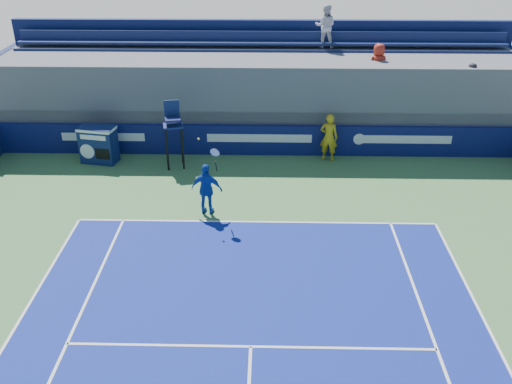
{
  "coord_description": "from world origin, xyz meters",
  "views": [
    {
      "loc": [
        0.34,
        -3.25,
        8.88
      ],
      "look_at": [
        0.0,
        11.5,
        1.25
      ],
      "focal_mm": 40.0,
      "sensor_mm": 36.0,
      "label": 1
    }
  ],
  "objects_px": {
    "match_clock": "(98,144)",
    "tennis_player": "(207,189)",
    "ball_person": "(329,137)",
    "umpire_chair": "(173,128)"
  },
  "relations": [
    {
      "from": "ball_person",
      "to": "match_clock",
      "type": "xyz_separation_m",
      "value": [
        -8.59,
        -0.36,
        -0.19
      ]
    },
    {
      "from": "ball_person",
      "to": "match_clock",
      "type": "height_order",
      "value": "ball_person"
    },
    {
      "from": "ball_person",
      "to": "umpire_chair",
      "type": "bearing_deg",
      "value": 19.6
    },
    {
      "from": "match_clock",
      "to": "umpire_chair",
      "type": "bearing_deg",
      "value": -6.37
    },
    {
      "from": "match_clock",
      "to": "tennis_player",
      "type": "bearing_deg",
      "value": -40.92
    },
    {
      "from": "ball_person",
      "to": "tennis_player",
      "type": "distance_m",
      "value": 5.91
    },
    {
      "from": "match_clock",
      "to": "tennis_player",
      "type": "xyz_separation_m",
      "value": [
        4.44,
        -3.85,
        0.11
      ]
    },
    {
      "from": "match_clock",
      "to": "ball_person",
      "type": "bearing_deg",
      "value": 2.39
    },
    {
      "from": "umpire_chair",
      "to": "tennis_player",
      "type": "bearing_deg",
      "value": -66.4
    },
    {
      "from": "ball_person",
      "to": "tennis_player",
      "type": "height_order",
      "value": "tennis_player"
    }
  ]
}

